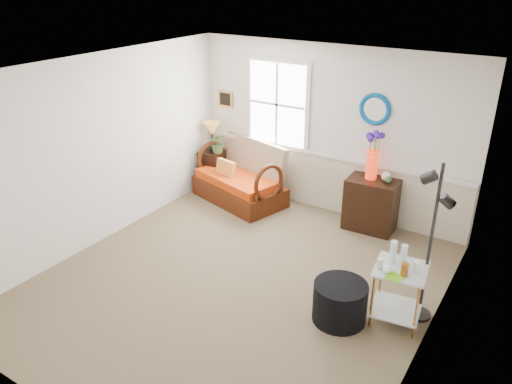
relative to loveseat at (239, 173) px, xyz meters
The scene contains 19 objects.
floor 2.44m from the loveseat, 56.43° to the right, with size 4.50×5.00×0.01m, color #6E5D4D.
ceiling 3.19m from the loveseat, 56.43° to the right, with size 4.50×5.00×0.01m, color white.
walls 2.52m from the loveseat, 56.43° to the right, with size 4.51×5.01×2.60m.
wainscot 1.41m from the loveseat, 20.25° to the left, with size 4.46×0.02×0.90m, color #BEB198.
chair_rail 1.47m from the loveseat, 19.87° to the left, with size 4.46×0.04×0.06m, color silver.
window 1.28m from the loveseat, 48.55° to the left, with size 1.14×0.06×1.44m, color white, non-canonical shape.
picture 1.31m from the loveseat, 140.80° to the left, with size 0.28×0.03×0.28m, color #B6782D.
mirror 2.43m from the loveseat, 13.56° to the left, with size 0.47×0.47×0.07m, color #025BA0.
loveseat is the anchor object (origin of this frame).
throw_pillow 0.23m from the loveseat, 157.17° to the right, with size 0.37×0.09×0.37m, color orange, non-canonical shape.
lamp_stand 0.78m from the loveseat, 163.39° to the left, with size 0.38×0.38×0.67m, color black, non-canonical shape.
table_lamp 0.88m from the loveseat, 161.09° to the left, with size 0.28×0.28×0.51m, color gold, non-canonical shape.
potted_plant 0.69m from the loveseat, 159.18° to the left, with size 0.32×0.36×0.28m, color #446734.
cabinet 2.21m from the loveseat, ahead, with size 0.73×0.47×0.78m, color black, non-canonical shape.
flower_vase 2.24m from the loveseat, ahead, with size 0.21×0.21×0.71m, color red, non-canonical shape.
side_table 3.62m from the loveseat, 27.29° to the right, with size 0.54×0.54×0.68m, color #B6792C, non-canonical shape.
tabletop_items 3.63m from the loveseat, 28.19° to the right, with size 0.42×0.42×0.25m, color silver, non-canonical shape.
floor_lamp 3.73m from the loveseat, 22.60° to the right, with size 0.27×0.27×1.84m, color black, non-canonical shape.
ottoman 3.35m from the loveseat, 36.38° to the right, with size 0.60×0.60×0.46m, color black.
Camera 1 is at (3.00, -4.27, 3.60)m, focal length 35.00 mm.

